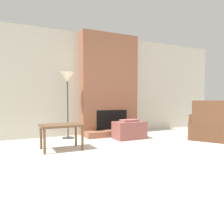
{
  "coord_description": "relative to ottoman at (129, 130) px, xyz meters",
  "views": [
    {
      "loc": [
        -2.43,
        -2.07,
        0.94
      ],
      "look_at": [
        0.0,
        2.98,
        0.59
      ],
      "focal_mm": 35.0,
      "sensor_mm": 36.0,
      "label": 1
    }
  ],
  "objects": [
    {
      "name": "ground_plane",
      "position": [
        -0.12,
        -2.3,
        -0.21
      ],
      "size": [
        24.0,
        24.0,
        0.0
      ],
      "primitive_type": "plane",
      "color": "beige"
    },
    {
      "name": "wall_back",
      "position": [
        -0.12,
        1.03,
        1.09
      ],
      "size": [
        7.33,
        0.06,
        2.6
      ],
      "primitive_type": "cube",
      "color": "beige",
      "rests_on": "ground_plane"
    },
    {
      "name": "fireplace",
      "position": [
        -0.12,
        0.82,
        1.02
      ],
      "size": [
        1.53,
        0.67,
        2.6
      ],
      "color": "#935B42",
      "rests_on": "ground_plane"
    },
    {
      "name": "ottoman",
      "position": [
        0.0,
        0.0,
        0.0
      ],
      "size": [
        0.71,
        0.45,
        0.45
      ],
      "color": "#8C4C47",
      "rests_on": "ground_plane"
    },
    {
      "name": "armchair",
      "position": [
        1.67,
        -0.94,
        0.06
      ],
      "size": [
        1.31,
        1.3,
        0.9
      ],
      "rotation": [
        0.0,
        0.0,
        2.1
      ],
      "color": "brown",
      "rests_on": "ground_plane"
    },
    {
      "name": "side_table",
      "position": [
        -1.67,
        -0.4,
        0.2
      ],
      "size": [
        0.75,
        0.5,
        0.47
      ],
      "color": "brown",
      "rests_on": "ground_plane"
    },
    {
      "name": "floor_lamp_left",
      "position": [
        -1.27,
        0.7,
        1.12
      ],
      "size": [
        0.34,
        0.34,
        1.55
      ],
      "color": "#333333",
      "rests_on": "ground_plane"
    }
  ]
}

